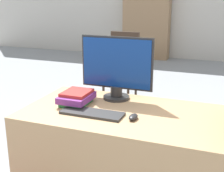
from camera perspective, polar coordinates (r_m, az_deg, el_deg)
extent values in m
cube|color=tan|center=(2.23, 2.03, -13.83)|extent=(1.33, 0.74, 0.76)
cylinder|color=#282828|center=(2.30, 0.80, -2.07)|extent=(0.19, 0.19, 0.02)
cylinder|color=#282828|center=(2.29, 0.81, -0.96)|extent=(0.09, 0.09, 0.07)
cube|color=#282828|center=(2.24, 0.87, 4.27)|extent=(0.54, 0.01, 0.38)
cube|color=navy|center=(2.23, 0.83, 4.24)|extent=(0.51, 0.02, 0.35)
cube|color=#2D2D2D|center=(2.01, -3.66, -4.96)|extent=(0.41, 0.14, 0.02)
ellipsoid|color=#262626|center=(1.93, 3.92, -5.66)|extent=(0.05, 0.10, 0.03)
cube|color=#2D7F42|center=(2.20, -6.59, -3.01)|extent=(0.16, 0.21, 0.03)
cube|color=#7A3384|center=(2.19, -6.51, -2.11)|extent=(0.19, 0.25, 0.04)
cube|color=#B72D28|center=(2.19, -6.46, -1.21)|extent=(0.18, 0.20, 0.02)
cylinder|color=#38281E|center=(4.54, -1.58, -0.02)|extent=(0.04, 0.04, 0.43)
cylinder|color=#38281E|center=(4.41, 2.98, -0.52)|extent=(0.04, 0.04, 0.43)
cylinder|color=#38281E|center=(4.88, 0.13, 1.17)|extent=(0.04, 0.04, 0.43)
cylinder|color=#38281E|center=(4.76, 4.40, 0.73)|extent=(0.04, 0.04, 0.43)
cube|color=#38281E|center=(4.58, 1.50, 3.25)|extent=(0.44, 0.44, 0.05)
cube|color=#38281E|center=(4.72, 2.35, 6.95)|extent=(0.44, 0.04, 0.49)
cube|color=#9E7A56|center=(7.60, 6.33, 11.81)|extent=(1.10, 0.32, 1.80)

